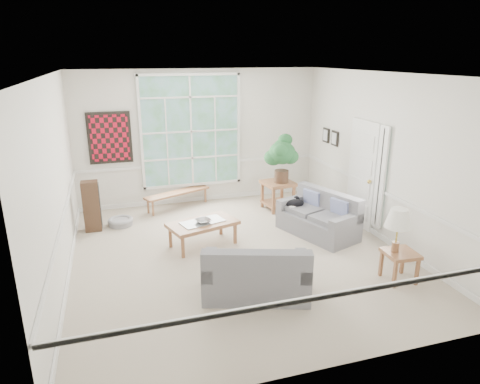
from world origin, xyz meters
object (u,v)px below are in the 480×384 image
at_px(loveseat_right, 318,214).
at_px(side_table, 399,266).
at_px(end_table, 278,195).
at_px(loveseat_front, 256,269).
at_px(coffee_table, 203,234).

xyz_separation_m(loveseat_right, side_table, (0.38, -1.95, -0.17)).
bearing_deg(end_table, side_table, -80.58).
bearing_deg(side_table, loveseat_front, 173.56).
xyz_separation_m(coffee_table, side_table, (2.57, -2.10, 0.01)).
xyz_separation_m(end_table, side_table, (0.58, -3.49, -0.08)).
bearing_deg(side_table, coffee_table, 140.81).
height_order(coffee_table, side_table, side_table).
distance_m(loveseat_right, side_table, 1.99).
bearing_deg(coffee_table, loveseat_right, -20.48).
height_order(loveseat_right, side_table, loveseat_right).
bearing_deg(loveseat_front, coffee_table, 119.54).
relative_size(loveseat_right, end_table, 2.39).
relative_size(coffee_table, side_table, 2.54).
height_order(loveseat_right, coffee_table, loveseat_right).
relative_size(loveseat_right, loveseat_front, 1.02).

